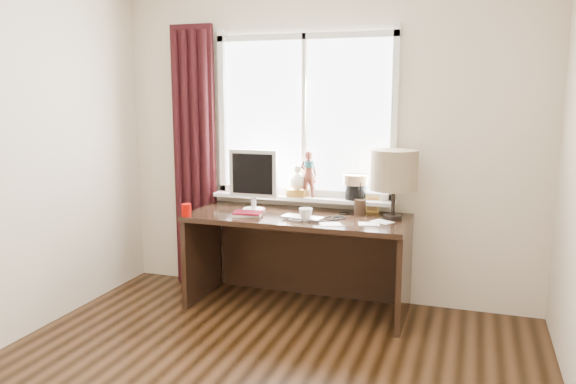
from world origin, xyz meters
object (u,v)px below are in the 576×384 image
(laptop, at_px, (303,218))
(mug, at_px, (306,214))
(red_cup, at_px, (186,210))
(monitor, at_px, (253,176))
(table_lamp, at_px, (394,171))
(desk, at_px, (301,243))

(laptop, xyz_separation_m, mug, (0.03, -0.04, 0.04))
(red_cup, relative_size, monitor, 0.20)
(laptop, height_order, monitor, monitor)
(monitor, bearing_deg, table_lamp, 2.60)
(laptop, height_order, desk, laptop)
(red_cup, bearing_deg, monitor, 42.10)
(mug, xyz_separation_m, table_lamp, (0.60, 0.28, 0.31))
(red_cup, distance_m, desk, 0.94)
(desk, bearing_deg, monitor, -175.78)
(red_cup, bearing_deg, laptop, 11.38)
(mug, bearing_deg, laptop, 132.27)
(laptop, distance_m, desk, 0.35)
(red_cup, relative_size, table_lamp, 0.19)
(laptop, bearing_deg, monitor, 167.13)
(red_cup, height_order, desk, red_cup)
(laptop, bearing_deg, red_cup, -159.59)
(red_cup, distance_m, monitor, 0.59)
(mug, height_order, desk, mug)
(table_lamp, bearing_deg, mug, -155.19)
(laptop, distance_m, monitor, 0.58)
(mug, distance_m, table_lamp, 0.73)
(laptop, height_order, table_lamp, table_lamp)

